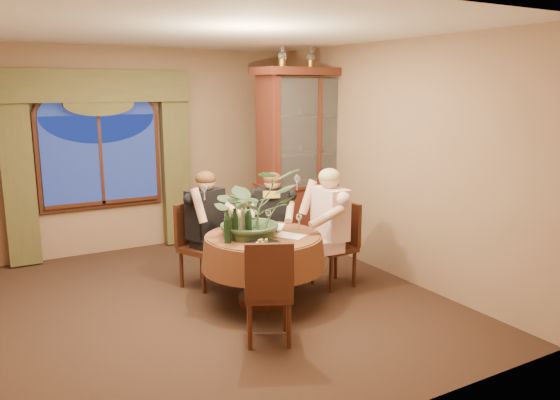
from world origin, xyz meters
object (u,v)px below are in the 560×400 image
chair_back_right (270,237)px  centerpiece_plant (252,178)px  person_scarf (273,225)px  wine_bottle_3 (249,222)px  dining_table (264,269)px  oil_lamp_center (311,55)px  wine_bottle_4 (235,225)px  oil_lamp_left (282,54)px  china_cabinet (310,161)px  chair_right (334,246)px  olive_bowl (271,234)px  stoneware_vase (246,221)px  chair_back (202,246)px  person_back (206,229)px  wine_bottle_1 (227,226)px  chair_front_left (268,290)px  wine_bottle_2 (228,222)px  wine_bottle_0 (244,221)px  oil_lamp_right (338,56)px  person_pink (330,230)px

chair_back_right → centerpiece_plant: centerpiece_plant is taller
person_scarf → wine_bottle_3: size_ratio=3.90×
dining_table → person_scarf: (0.50, 0.70, 0.27)m
oil_lamp_center → wine_bottle_4: size_ratio=1.03×
oil_lamp_left → china_cabinet: bearing=0.0°
chair_right → olive_bowl: size_ratio=6.72×
chair_right → stoneware_vase: 1.14m
chair_back → person_back: bearing=154.2°
person_back → centerpiece_plant: size_ratio=1.31×
oil_lamp_center → person_scarf: (-1.01, -0.76, -2.04)m
dining_table → chair_back_right: 0.91m
person_back → wine_bottle_4: 0.88m
wine_bottle_1 → wine_bottle_3: size_ratio=1.00×
china_cabinet → person_back: (-1.83, -0.67, -0.58)m
stoneware_vase → chair_front_left: bearing=-105.2°
china_cabinet → chair_right: (-0.56, -1.40, -0.78)m
dining_table → person_back: (-0.32, 0.79, 0.30)m
chair_back → stoneware_vase: (0.26, -0.64, 0.40)m
chair_right → wine_bottle_3: size_ratio=2.91×
chair_front_left → oil_lamp_center: bearing=75.6°
china_cabinet → wine_bottle_2: china_cabinet is taller
wine_bottle_0 → wine_bottle_1: 0.26m
olive_bowl → wine_bottle_3: 0.28m
wine_bottle_0 → oil_lamp_right: bearing=33.5°
china_cabinet → centerpiece_plant: 2.10m
wine_bottle_2 → oil_lamp_center: bearing=36.4°
person_pink → wine_bottle_4: 1.21m
china_cabinet → chair_right: china_cabinet is taller
oil_lamp_left → oil_lamp_center: size_ratio=1.00×
chair_right → person_pink: (-0.11, -0.07, 0.22)m
wine_bottle_4 → chair_right: bearing=4.8°
stoneware_vase → wine_bottle_2: size_ratio=0.79×
dining_table → centerpiece_plant: 0.98m
dining_table → oil_lamp_right: size_ratio=3.85×
chair_back → person_pink: size_ratio=0.69×
oil_lamp_right → wine_bottle_3: bearing=-145.0°
person_back → wine_bottle_1: bearing=59.7°
person_scarf → wine_bottle_0: bearing=79.0°
china_cabinet → wine_bottle_2: size_ratio=7.63×
oil_lamp_center → chair_back_right: (-1.02, -0.70, -2.21)m
olive_bowl → wine_bottle_4: 0.43m
person_scarf → chair_right: bearing=160.5°
chair_right → oil_lamp_right: bearing=-39.0°
wine_bottle_1 → wine_bottle_3: 0.26m
oil_lamp_right → china_cabinet: bearing=180.0°
wine_bottle_4 → dining_table: bearing=8.4°
oil_lamp_right → olive_bowl: size_ratio=2.38×
wine_bottle_1 → oil_lamp_left: bearing=45.5°
person_back → stoneware_vase: person_back is taller
person_scarf → chair_back: bearing=29.4°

